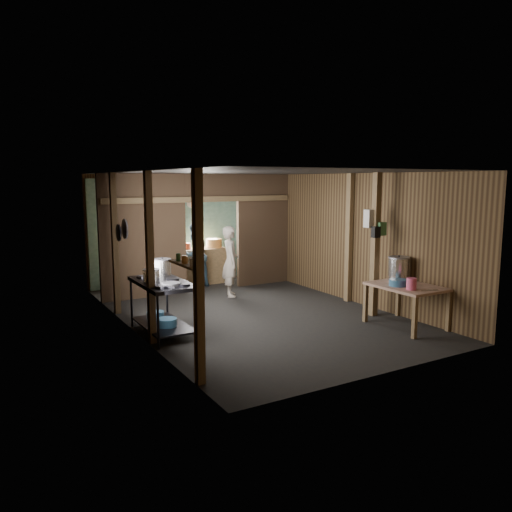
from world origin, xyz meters
TOP-DOWN VIEW (x-y plane):
  - floor at (0.00, 0.00)m, footprint 4.50×7.00m
  - ceiling at (0.00, 0.00)m, footprint 4.50×7.00m
  - wall_back at (0.00, 3.50)m, footprint 4.50×0.00m
  - wall_front at (0.00, -3.50)m, footprint 4.50×0.00m
  - wall_left at (-2.25, 0.00)m, footprint 0.00×7.00m
  - wall_right at (2.25, 0.00)m, footprint 0.00×7.00m
  - partition_left at (-1.32, 2.20)m, footprint 1.85×0.10m
  - partition_right at (1.57, 2.20)m, footprint 1.35×0.10m
  - partition_header at (0.25, 2.20)m, footprint 1.30×0.10m
  - turquoise_panel at (0.00, 3.44)m, footprint 4.40×0.06m
  - back_counter at (0.30, 2.95)m, footprint 1.20×0.50m
  - wall_clock at (0.25, 3.40)m, footprint 0.20×0.03m
  - post_left_a at (-2.18, -2.60)m, footprint 0.10×0.12m
  - post_left_b at (-2.18, -0.80)m, footprint 0.10×0.12m
  - post_left_c at (-2.18, 1.20)m, footprint 0.10×0.12m
  - post_right at (2.18, -0.20)m, footprint 0.10×0.12m
  - post_free at (1.85, -1.30)m, footprint 0.12×0.12m
  - cross_beam at (0.00, 2.15)m, footprint 4.40×0.12m
  - pan_lid_big at (-2.21, 0.40)m, footprint 0.03×0.34m
  - pan_lid_small at (-2.21, 0.80)m, footprint 0.03×0.30m
  - wall_shelf at (-2.15, -2.10)m, footprint 0.14×0.80m
  - jar_white at (-2.15, -2.35)m, footprint 0.07×0.07m
  - jar_yellow at (-2.15, -2.10)m, footprint 0.08×0.08m
  - jar_green at (-2.15, -1.88)m, footprint 0.06×0.06m
  - bag_white at (1.80, -1.22)m, footprint 0.22×0.15m
  - bag_green at (1.92, -1.36)m, footprint 0.16×0.12m
  - bag_black at (1.78, -1.38)m, footprint 0.14×0.10m
  - gas_range at (-1.88, -0.46)m, footprint 0.76×1.47m
  - prep_table at (1.83, -2.11)m, footprint 0.88×1.20m
  - stove_pot_large at (-1.71, 0.00)m, footprint 0.39×0.39m
  - stove_pot_med at (-2.05, -0.44)m, footprint 0.34×0.34m
  - frying_pan at (-1.88, -0.85)m, footprint 0.46×0.58m
  - blue_tub_front at (-1.88, -0.63)m, footprint 0.31×0.31m
  - blue_tub_back at (-1.88, -0.08)m, footprint 0.29×0.29m
  - stock_pot at (2.03, -1.71)m, footprint 0.48×0.48m
  - wash_basin at (1.67, -2.06)m, footprint 0.34×0.34m
  - pink_bucket at (1.63, -2.39)m, footprint 0.18×0.18m
  - knife at (1.83, -2.59)m, footprint 0.30×0.13m
  - yellow_tub at (0.65, 2.95)m, footprint 0.38×0.38m
  - red_cup at (-0.02, 2.95)m, footprint 0.13×0.13m
  - cook at (0.30, 1.40)m, footprint 0.53×0.64m
  - worker_back at (-0.00, 2.61)m, footprint 0.87×0.78m

SIDE VIEW (x-z plane):
  - floor at x=0.00m, z-range 0.00..0.00m
  - blue_tub_back at x=-1.88m, z-range 0.17..0.28m
  - blue_tub_front at x=-1.88m, z-range 0.17..0.30m
  - prep_table at x=1.83m, z-range 0.00..0.71m
  - back_counter at x=0.30m, z-range 0.00..0.85m
  - gas_range at x=-1.88m, z-range 0.00..0.87m
  - knife at x=1.83m, z-range 0.71..0.72m
  - worker_back at x=0.00m, z-range 0.00..1.49m
  - cook at x=0.30m, z-range 0.00..1.50m
  - wash_basin at x=1.67m, z-range 0.71..0.82m
  - pink_bucket at x=1.63m, z-range 0.71..0.90m
  - frying_pan at x=-1.88m, z-range 0.86..0.92m
  - stock_pot at x=2.03m, z-range 0.69..1.13m
  - red_cup at x=-0.02m, z-range 0.85..1.00m
  - yellow_tub at x=0.65m, z-range 0.85..1.06m
  - stove_pot_med at x=-2.05m, z-range 0.85..1.08m
  - stove_pot_large at x=-1.71m, z-range 0.85..1.16m
  - turquoise_panel at x=0.00m, z-range 0.00..2.50m
  - wall_back at x=0.00m, z-range 0.00..2.60m
  - wall_front at x=0.00m, z-range 0.00..2.60m
  - wall_left at x=-2.25m, z-range 0.00..2.60m
  - wall_right at x=2.25m, z-range 0.00..2.60m
  - partition_left at x=-1.32m, z-range 0.00..2.60m
  - partition_right at x=1.57m, z-range 0.00..2.60m
  - post_left_a at x=-2.18m, z-range 0.00..2.60m
  - post_left_b at x=-2.18m, z-range 0.00..2.60m
  - post_left_c at x=-2.18m, z-range 0.00..2.60m
  - post_right at x=2.18m, z-range 0.00..2.60m
  - post_free at x=1.85m, z-range 0.00..2.60m
  - wall_shelf at x=-2.15m, z-range 1.39..1.41m
  - jar_white at x=-2.15m, z-range 1.42..1.52m
  - jar_yellow at x=-2.15m, z-range 1.42..1.52m
  - jar_green at x=-2.15m, z-range 1.42..1.52m
  - pan_lid_small at x=-2.21m, z-range 1.40..1.70m
  - bag_black at x=1.78m, z-range 1.45..1.65m
  - bag_green at x=1.92m, z-range 1.48..1.72m
  - pan_lid_big at x=-2.21m, z-range 1.48..1.82m
  - bag_white at x=1.80m, z-range 1.62..1.94m
  - wall_clock at x=0.25m, z-range 1.80..2.00m
  - cross_beam at x=0.00m, z-range 1.99..2.11m
  - partition_header at x=0.25m, z-range 2.00..2.60m
  - ceiling at x=0.00m, z-range 2.60..2.60m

